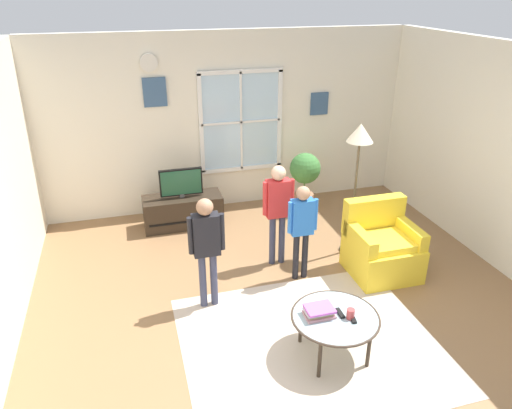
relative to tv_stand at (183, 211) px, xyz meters
name	(u,v)px	position (x,y,z in m)	size (l,w,h in m)	color
ground_plane	(301,330)	(0.82, -2.63, -0.24)	(6.05, 6.96, 0.02)	olive
back_wall	(228,122)	(0.82, 0.61, 1.09)	(5.45, 0.17, 2.62)	silver
area_rug	(309,343)	(0.83, -2.84, -0.22)	(2.44, 2.11, 0.01)	#C6B29E
tv_stand	(183,211)	(0.00, 0.00, 0.00)	(1.11, 0.45, 0.45)	#2D2319
television	(181,182)	(0.00, 0.00, 0.44)	(0.60, 0.08, 0.42)	#4C4C4C
armchair	(381,248)	(2.12, -1.86, 0.10)	(0.76, 0.74, 0.87)	yellow
coffee_table	(335,319)	(0.99, -3.03, 0.19)	(0.82, 0.82, 0.44)	#99B2B7
book_stack	(319,311)	(0.85, -2.98, 0.26)	(0.27, 0.20, 0.09)	#C78B93
cup	(351,314)	(1.11, -3.09, 0.26)	(0.07, 0.07, 0.10)	#BF3F3F
remote_near_books	(340,313)	(1.04, -3.01, 0.22)	(0.04, 0.14, 0.02)	black
remote_near_cup	(353,318)	(1.12, -3.11, 0.22)	(0.04, 0.14, 0.02)	black
person_blue_shirt	(302,222)	(1.14, -1.72, 0.51)	(0.35, 0.16, 1.18)	black
person_black_shirt	(206,241)	(0.01, -1.96, 0.57)	(0.38, 0.17, 1.27)	#333851
person_red_shirt	(278,204)	(0.98, -1.33, 0.58)	(0.39, 0.18, 1.29)	#333851
potted_plant_by_window	(305,174)	(1.87, 0.06, 0.34)	(0.46, 0.46, 0.90)	#9E6B4C
floor_lamp	(359,146)	(2.00, -1.31, 1.20)	(0.32, 0.32, 1.71)	black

